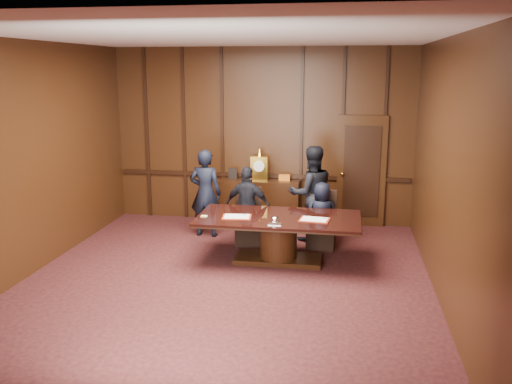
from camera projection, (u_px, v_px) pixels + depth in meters
The scene contains 13 objects.
room at pixel (229, 167), 7.63m from camera, with size 7.00×7.04×3.50m.
sideboard at pixel (260, 200), 10.92m from camera, with size 1.60×0.45×1.54m.
conference_table at pixel (278, 232), 8.73m from camera, with size 2.62×1.32×0.76m.
folder_left at pixel (237, 217), 8.64m from camera, with size 0.49×0.38×0.02m.
folder_right at pixel (314, 220), 8.48m from camera, with size 0.49×0.38×0.02m.
inkstand at pixel (275, 221), 8.23m from camera, with size 0.20×0.14×0.12m.
notepad at pixel (204, 216), 8.68m from camera, with size 0.10×0.07×0.01m, color #EDE074.
chair_left at pixel (248, 227), 9.73m from camera, with size 0.56×0.56×0.99m.
chair_right at pixel (321, 231), 9.52m from camera, with size 0.51×0.51×0.99m.
signatory_left at pixel (248, 206), 9.56m from camera, with size 0.83×0.34×1.41m, color black.
signatory_right at pixel (322, 216), 9.38m from camera, with size 0.58×0.38×1.18m, color black.
witness_left at pixel (206, 193), 10.04m from camera, with size 0.60×0.39×1.64m, color black.
witness_right at pixel (311, 194), 9.78m from camera, with size 0.85×0.66×1.74m, color black.
Camera 1 is at (1.68, -7.21, 3.09)m, focal length 38.00 mm.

